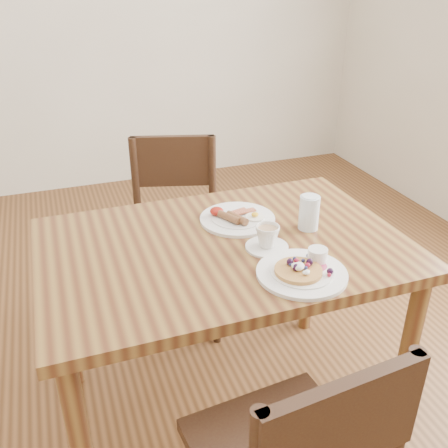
{
  "coord_description": "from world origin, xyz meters",
  "views": [
    {
      "loc": [
        -0.49,
        -1.35,
        1.56
      ],
      "look_at": [
        0.0,
        0.0,
        0.82
      ],
      "focal_mm": 40.0,
      "sensor_mm": 36.0,
      "label": 1
    }
  ],
  "objects_px": {
    "breakfast_plate": "(236,218)",
    "water_glass": "(309,213)",
    "chair_far": "(175,226)",
    "teacup_saucer": "(267,239)",
    "dining_table": "(224,268)",
    "pancake_plate": "(303,270)"
  },
  "relations": [
    {
      "from": "teacup_saucer",
      "to": "water_glass",
      "type": "distance_m",
      "value": 0.21
    },
    {
      "from": "pancake_plate",
      "to": "water_glass",
      "type": "relative_size",
      "value": 2.25
    },
    {
      "from": "water_glass",
      "to": "chair_far",
      "type": "bearing_deg",
      "value": 115.68
    },
    {
      "from": "chair_far",
      "to": "teacup_saucer",
      "type": "xyz_separation_m",
      "value": [
        0.12,
        -0.73,
        0.29
      ]
    },
    {
      "from": "breakfast_plate",
      "to": "water_glass",
      "type": "relative_size",
      "value": 2.25
    },
    {
      "from": "dining_table",
      "to": "pancake_plate",
      "type": "height_order",
      "value": "pancake_plate"
    },
    {
      "from": "chair_far",
      "to": "water_glass",
      "type": "xyz_separation_m",
      "value": [
        0.32,
        -0.66,
        0.32
      ]
    },
    {
      "from": "dining_table",
      "to": "teacup_saucer",
      "type": "bearing_deg",
      "value": -33.93
    },
    {
      "from": "pancake_plate",
      "to": "breakfast_plate",
      "type": "bearing_deg",
      "value": 98.56
    },
    {
      "from": "dining_table",
      "to": "chair_far",
      "type": "distance_m",
      "value": 0.67
    },
    {
      "from": "chair_far",
      "to": "teacup_saucer",
      "type": "distance_m",
      "value": 0.8
    },
    {
      "from": "dining_table",
      "to": "teacup_saucer",
      "type": "xyz_separation_m",
      "value": [
        0.12,
        -0.08,
        0.13
      ]
    },
    {
      "from": "chair_far",
      "to": "pancake_plate",
      "type": "height_order",
      "value": "chair_far"
    },
    {
      "from": "breakfast_plate",
      "to": "dining_table",
      "type": "bearing_deg",
      "value": -125.43
    },
    {
      "from": "pancake_plate",
      "to": "water_glass",
      "type": "xyz_separation_m",
      "value": [
        0.15,
        0.26,
        0.05
      ]
    },
    {
      "from": "dining_table",
      "to": "chair_far",
      "type": "xyz_separation_m",
      "value": [
        -0.0,
        0.65,
        -0.16
      ]
    },
    {
      "from": "water_glass",
      "to": "pancake_plate",
      "type": "bearing_deg",
      "value": -121.21
    },
    {
      "from": "chair_far",
      "to": "water_glass",
      "type": "bearing_deg",
      "value": 131.81
    },
    {
      "from": "chair_far",
      "to": "breakfast_plate",
      "type": "height_order",
      "value": "chair_far"
    },
    {
      "from": "breakfast_plate",
      "to": "teacup_saucer",
      "type": "bearing_deg",
      "value": -84.07
    },
    {
      "from": "chair_far",
      "to": "breakfast_plate",
      "type": "relative_size",
      "value": 3.26
    },
    {
      "from": "breakfast_plate",
      "to": "pancake_plate",
      "type": "bearing_deg",
      "value": -81.44
    }
  ]
}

